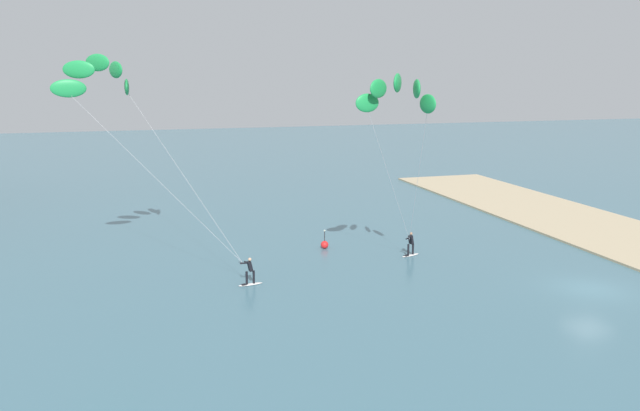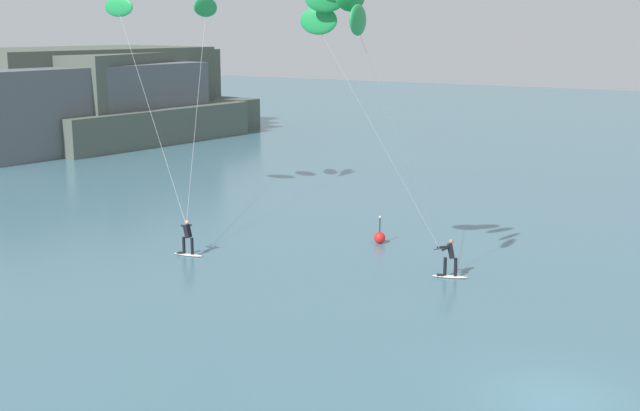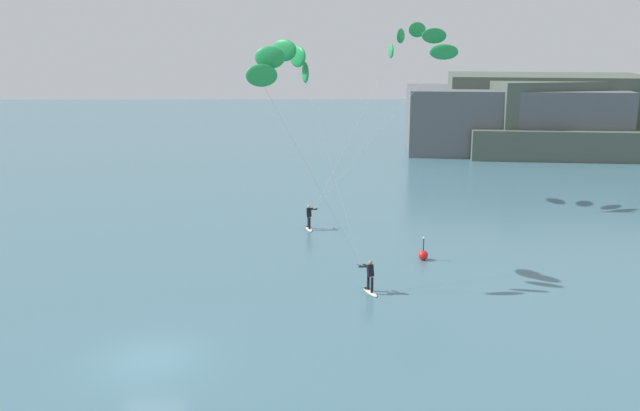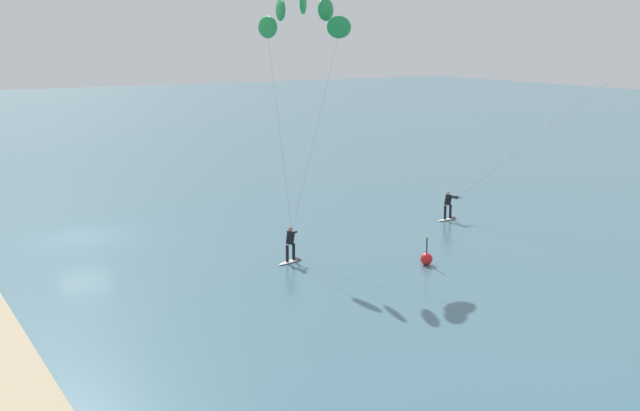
{
  "view_description": "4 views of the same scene",
  "coord_description": "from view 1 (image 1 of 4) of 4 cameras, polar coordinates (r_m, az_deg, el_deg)",
  "views": [
    {
      "loc": [
        -29.55,
        25.33,
        12.28
      ],
      "look_at": [
        6.9,
        14.43,
        4.48
      ],
      "focal_mm": 35.96,
      "sensor_mm": 36.0,
      "label": 1
    },
    {
      "loc": [
        -22.5,
        -5.51,
        10.47
      ],
      "look_at": [
        10.28,
        14.06,
        2.19
      ],
      "focal_mm": 46.93,
      "sensor_mm": 36.0,
      "label": 2
    },
    {
      "loc": [
        6.28,
        -24.91,
        12.36
      ],
      "look_at": [
        7.08,
        13.95,
        2.84
      ],
      "focal_mm": 38.26,
      "sensor_mm": 36.0,
      "label": 3
    },
    {
      "loc": [
        40.55,
        -9.66,
        10.28
      ],
      "look_at": [
        6.58,
        10.42,
        1.79
      ],
      "focal_mm": 44.72,
      "sensor_mm": 36.0,
      "label": 4
    }
  ],
  "objects": [
    {
      "name": "kitesurfer_mid_water",
      "position": [
        43.85,
        -18.75,
        10.38
      ],
      "size": [
        11.16,
        11.62,
        13.57
      ],
      "color": "white",
      "rests_on": "ground"
    },
    {
      "name": "ground_plane",
      "position": [
        40.81,
        22.95,
        -6.87
      ],
      "size": [
        240.0,
        240.0,
        0.0
      ],
      "primitive_type": "plane",
      "color": "#426B7A"
    },
    {
      "name": "kitesurfer_nearshore",
      "position": [
        38.12,
        6.96,
        9.16
      ],
      "size": [
        6.54,
        6.13,
        12.35
      ],
      "color": "white",
      "rests_on": "ground"
    },
    {
      "name": "marker_buoy",
      "position": [
        46.07,
        0.41,
        -3.48
      ],
      "size": [
        0.56,
        0.56,
        1.38
      ],
      "color": "red",
      "rests_on": "ground"
    }
  ]
}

